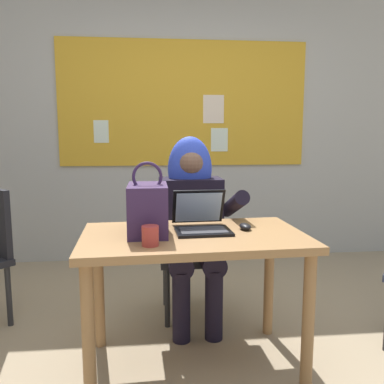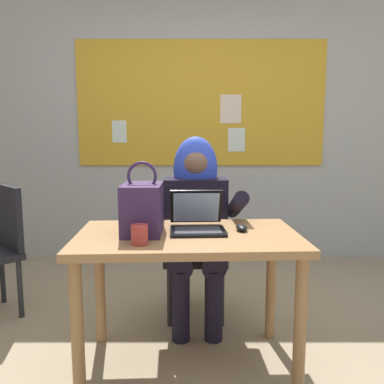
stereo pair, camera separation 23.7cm
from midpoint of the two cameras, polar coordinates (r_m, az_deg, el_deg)
name	(u,v)px [view 1 (the left image)]	position (r m, az deg, el deg)	size (l,w,h in m)	color
ground_plane	(217,377)	(2.28, 0.31, -24.99)	(24.00, 24.00, 0.00)	tan
wall_back_bulletin	(184,128)	(4.00, -2.91, 9.13)	(6.29, 2.16, 2.60)	#B2B2AD
desk_main	(194,254)	(2.12, -2.99, -8.84)	(1.19, 0.74, 0.74)	#A37547
chair_at_desk	(190,243)	(2.84, -2.75, -7.25)	(0.42, 0.42, 0.89)	black
person_costumed	(192,214)	(2.66, -2.61, -3.18)	(0.60, 0.61, 1.24)	black
laptop	(201,221)	(2.16, -1.81, -4.24)	(0.31, 0.33, 0.21)	black
computer_mouse	(245,226)	(2.18, 4.54, -4.96)	(0.06, 0.10, 0.03)	black
handbag	(148,209)	(2.08, -9.59, -2.40)	(0.20, 0.30, 0.38)	#38234C
coffee_mug	(150,236)	(1.88, -9.60, -6.23)	(0.08, 0.08, 0.10)	#B23833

